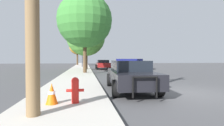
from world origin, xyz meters
TOP-DOWN VIEW (x-y plane):
  - ground_plane at (0.00, 0.00)m, footprint 110.00×110.00m
  - sidewalk_left at (-5.10, 0.00)m, footprint 3.00×110.00m
  - police_car at (-2.24, 0.99)m, footprint 2.27×5.04m
  - fire_hydrant at (-4.75, -1.67)m, footprint 0.56×0.24m
  - traffic_light at (-3.64, 24.31)m, footprint 3.44×0.35m
  - car_background_midblock at (-1.75, 18.92)m, footprint 2.05×4.34m
  - car_background_distant at (0.12, 38.74)m, footprint 1.98×4.70m
  - tree_sidewalk_near at (-4.43, 10.94)m, footprint 5.66×5.66m
  - tree_sidewalk_far at (-6.18, 34.50)m, footprint 3.73×3.73m
  - tree_sidewalk_mid at (-4.29, 17.33)m, footprint 5.39×5.39m
  - traffic_cone at (-5.47, -1.69)m, footprint 0.37×0.37m

SIDE VIEW (x-z plane):
  - ground_plane at x=0.00m, z-range 0.00..0.00m
  - sidewalk_left at x=-5.10m, z-range 0.00..0.13m
  - traffic_cone at x=-5.47m, z-range 0.13..0.79m
  - fire_hydrant at x=-4.75m, z-range 0.16..0.99m
  - car_background_distant at x=0.12m, z-range 0.06..1.37m
  - car_background_midblock at x=-1.75m, z-range 0.05..1.46m
  - police_car at x=-2.24m, z-range 0.01..1.56m
  - traffic_light at x=-3.64m, z-range 1.26..7.02m
  - tree_sidewalk_far at x=-6.18m, z-range 1.35..7.57m
  - tree_sidewalk_mid at x=-4.29m, z-range 1.03..8.25m
  - tree_sidewalk_near at x=-4.43m, z-range 1.41..9.64m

